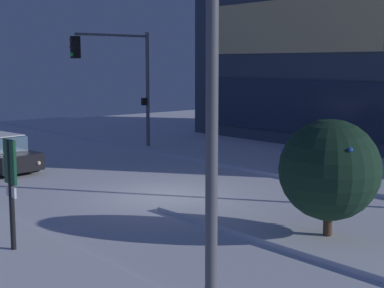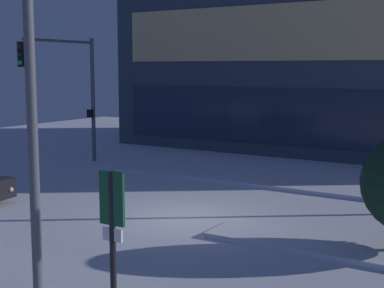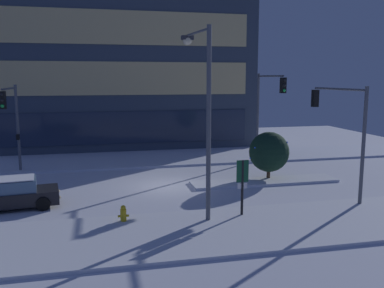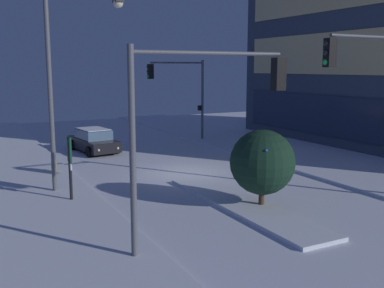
{
  "view_description": "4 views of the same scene",
  "coord_description": "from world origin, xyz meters",
  "px_view_note": "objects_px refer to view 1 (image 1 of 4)",
  "views": [
    {
      "loc": [
        14.67,
        -11.39,
        4.33
      ],
      "look_at": [
        2.19,
        -0.72,
        2.03
      ],
      "focal_mm": 54.19,
      "sensor_mm": 36.0,
      "label": 1
    },
    {
      "loc": [
        9.06,
        -14.01,
        4.52
      ],
      "look_at": [
        -0.06,
        0.4,
        2.22
      ],
      "focal_mm": 53.37,
      "sensor_mm": 36.0,
      "label": 2
    },
    {
      "loc": [
        -3.83,
        -23.42,
        6.27
      ],
      "look_at": [
        1.72,
        0.9,
        2.3
      ],
      "focal_mm": 38.98,
      "sensor_mm": 36.0,
      "label": 3
    },
    {
      "loc": [
        19.94,
        -9.95,
        5.27
      ],
      "look_at": [
        -0.13,
        0.46,
        1.46
      ],
      "focal_mm": 42.36,
      "sensor_mm": 36.0,
      "label": 4
    }
  ],
  "objects_px": {
    "traffic_light_corner_near_right": "(307,73)",
    "parking_info_sign": "(11,182)",
    "traffic_light_corner_far_left": "(119,69)",
    "decorated_tree_median": "(329,170)"
  },
  "relations": [
    {
      "from": "traffic_light_corner_near_right",
      "to": "parking_info_sign",
      "type": "distance_m",
      "value": 7.16
    },
    {
      "from": "traffic_light_corner_far_left",
      "to": "traffic_light_corner_near_right",
      "type": "relative_size",
      "value": 0.99
    },
    {
      "from": "parking_info_sign",
      "to": "decorated_tree_median",
      "type": "bearing_deg",
      "value": -32.55
    },
    {
      "from": "traffic_light_corner_far_left",
      "to": "decorated_tree_median",
      "type": "relative_size",
      "value": 1.94
    },
    {
      "from": "traffic_light_corner_far_left",
      "to": "parking_info_sign",
      "type": "distance_m",
      "value": 15.63
    },
    {
      "from": "traffic_light_corner_far_left",
      "to": "parking_info_sign",
      "type": "xyz_separation_m",
      "value": [
        11.4,
        -10.43,
        -2.32
      ]
    },
    {
      "from": "traffic_light_corner_near_right",
      "to": "parking_info_sign",
      "type": "height_order",
      "value": "traffic_light_corner_near_right"
    },
    {
      "from": "traffic_light_corner_far_left",
      "to": "parking_info_sign",
      "type": "height_order",
      "value": "traffic_light_corner_far_left"
    },
    {
      "from": "traffic_light_corner_far_left",
      "to": "parking_info_sign",
      "type": "bearing_deg",
      "value": 47.54
    },
    {
      "from": "decorated_tree_median",
      "to": "parking_info_sign",
      "type": "bearing_deg",
      "value": -122.31
    }
  ]
}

